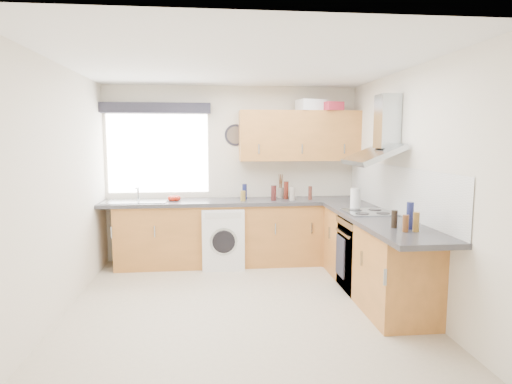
{
  "coord_description": "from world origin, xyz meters",
  "views": [
    {
      "loc": [
        -0.29,
        -4.39,
        1.75
      ],
      "look_at": [
        0.25,
        0.85,
        1.1
      ],
      "focal_mm": 30.0,
      "sensor_mm": 36.0,
      "label": 1
    }
  ],
  "objects": [
    {
      "name": "extractor_hood",
      "position": [
        1.6,
        0.3,
        1.77
      ],
      "size": [
        0.52,
        0.78,
        0.66
      ],
      "primitive_type": null,
      "color": "#A1ABB3",
      "rests_on": "wall_right"
    },
    {
      "name": "bottle_3",
      "position": [
        1.56,
        -0.72,
        1.0
      ],
      "size": [
        0.06,
        0.06,
        0.18
      ],
      "primitive_type": "cylinder",
      "color": "brown",
      "rests_on": "worktop_right"
    },
    {
      "name": "window_blind",
      "position": [
        -1.05,
        1.7,
        2.18
      ],
      "size": [
        1.5,
        0.18,
        0.14
      ],
      "primitive_type": "cube",
      "color": "#21202A",
      "rests_on": "wall_back"
    },
    {
      "name": "oven",
      "position": [
        1.5,
        0.3,
        0.42
      ],
      "size": [
        0.56,
        0.58,
        0.85
      ],
      "primitive_type": "cube",
      "color": "black",
      "rests_on": "ground_plane"
    },
    {
      "name": "wall_left",
      "position": [
        -1.8,
        0.0,
        1.25
      ],
      "size": [
        0.02,
        3.6,
        2.5
      ],
      "primitive_type": "cube",
      "color": "silver",
      "rests_on": "ground_plane"
    },
    {
      "name": "wall_clock",
      "position": [
        0.05,
        1.78,
        1.81
      ],
      "size": [
        0.31,
        0.04,
        0.31
      ],
      "primitive_type": "cylinder",
      "rotation": [
        1.57,
        0.0,
        0.0
      ],
      "color": "#21202A",
      "rests_on": "wall_back"
    },
    {
      "name": "jar_5",
      "position": [
        0.13,
        1.4,
        0.98
      ],
      "size": [
        0.07,
        0.07,
        0.14
      ],
      "primitive_type": "cylinder",
      "color": "olive",
      "rests_on": "worktop_back"
    },
    {
      "name": "base_cab_back",
      "position": [
        -0.1,
        1.51,
        0.43
      ],
      "size": [
        3.0,
        0.58,
        0.86
      ],
      "primitive_type": "cube",
      "color": "#A1652C",
      "rests_on": "ground_plane"
    },
    {
      "name": "jar_4",
      "position": [
        0.16,
        1.59,
        1.02
      ],
      "size": [
        0.07,
        0.07,
        0.21
      ],
      "primitive_type": "cylinder",
      "color": "#151B4A",
      "rests_on": "worktop_back"
    },
    {
      "name": "utensil_pot",
      "position": [
        0.7,
        1.7,
        0.98
      ],
      "size": [
        0.12,
        0.12,
        0.14
      ],
      "primitive_type": "cylinder",
      "rotation": [
        0.0,
        0.0,
        -0.21
      ],
      "color": "gray",
      "rests_on": "worktop_back"
    },
    {
      "name": "sink",
      "position": [
        -1.33,
        1.5,
        0.95
      ],
      "size": [
        0.84,
        0.46,
        0.1
      ],
      "primitive_type": null,
      "color": "#A1ABB3",
      "rests_on": "worktop_back"
    },
    {
      "name": "upper_cabinets",
      "position": [
        0.95,
        1.62,
        1.8
      ],
      "size": [
        1.7,
        0.35,
        0.7
      ],
      "primitive_type": "cube",
      "color": "#A1652C",
      "rests_on": "wall_back"
    },
    {
      "name": "casserole",
      "position": [
        1.1,
        1.59,
        2.23
      ],
      "size": [
        0.42,
        0.35,
        0.15
      ],
      "primitive_type": "cube",
      "rotation": [
        0.0,
        0.0,
        0.28
      ],
      "color": "white",
      "rests_on": "upper_cabinets"
    },
    {
      "name": "tomato_cluster",
      "position": [
        -0.82,
        1.53,
        0.94
      ],
      "size": [
        0.18,
        0.18,
        0.07
      ],
      "primitive_type": null,
      "rotation": [
        0.0,
        0.0,
        -0.17
      ],
      "color": "red",
      "rests_on": "worktop_back"
    },
    {
      "name": "worktop_back",
      "position": [
        0.0,
        1.5,
        0.89
      ],
      "size": [
        3.6,
        0.62,
        0.05
      ],
      "primitive_type": "cube",
      "color": "#2F2F32",
      "rests_on": "base_cab_back"
    },
    {
      "name": "storage_box",
      "position": [
        1.39,
        1.52,
        2.21
      ],
      "size": [
        0.31,
        0.28,
        0.12
      ],
      "primitive_type": "cube",
      "rotation": [
        0.0,
        0.0,
        0.3
      ],
      "color": "#AE2539",
      "rests_on": "upper_cabinets"
    },
    {
      "name": "hob_plate",
      "position": [
        1.5,
        0.3,
        0.92
      ],
      "size": [
        0.52,
        0.52,
        0.01
      ],
      "primitive_type": "cube",
      "color": "#A1ABB3",
      "rests_on": "worktop_right"
    },
    {
      "name": "jar_3",
      "position": [
        0.75,
        1.55,
        1.03
      ],
      "size": [
        0.07,
        0.07,
        0.25
      ],
      "primitive_type": "cylinder",
      "color": "#561B12",
      "rests_on": "worktop_back"
    },
    {
      "name": "kitchen_roll",
      "position": [
        1.43,
        0.58,
        1.04
      ],
      "size": [
        0.13,
        0.13,
        0.25
      ],
      "primitive_type": "cylinder",
      "rotation": [
        0.0,
        0.0,
        0.16
      ],
      "color": "white",
      "rests_on": "worktop_right"
    },
    {
      "name": "jar_1",
      "position": [
        1.07,
        1.44,
        1.0
      ],
      "size": [
        0.05,
        0.05,
        0.19
      ],
      "primitive_type": "cylinder",
      "color": "#57291F",
      "rests_on": "worktop_back"
    },
    {
      "name": "jar_0",
      "position": [
        0.55,
        1.4,
        1.01
      ],
      "size": [
        0.07,
        0.07,
        0.21
      ],
      "primitive_type": "cylinder",
      "color": "#411717",
      "rests_on": "worktop_back"
    },
    {
      "name": "ceiling",
      "position": [
        0.0,
        0.0,
        2.5
      ],
      "size": [
        3.6,
        3.6,
        0.02
      ],
      "primitive_type": "cube",
      "color": "white",
      "rests_on": "wall_back"
    },
    {
      "name": "wall_right",
      "position": [
        1.8,
        0.0,
        1.25
      ],
      "size": [
        0.02,
        3.6,
        2.5
      ],
      "primitive_type": "cube",
      "color": "silver",
      "rests_on": "ground_plane"
    },
    {
      "name": "base_cab_corner",
      "position": [
        1.5,
        1.5,
        0.43
      ],
      "size": [
        0.6,
        0.6,
        0.86
      ],
      "primitive_type": "cube",
      "color": "#A1652C",
      "rests_on": "ground_plane"
    },
    {
      "name": "bottle_1",
      "position": [
        1.46,
        -0.72,
        0.99
      ],
      "size": [
        0.05,
        0.05,
        0.16
      ],
      "primitive_type": "cylinder",
      "color": "brown",
      "rests_on": "worktop_right"
    },
    {
      "name": "bottle_0",
      "position": [
        1.44,
        -0.53,
        0.99
      ],
      "size": [
        0.06,
        0.06,
        0.17
      ],
      "primitive_type": "cylinder",
      "color": "black",
      "rests_on": "worktop_right"
    },
    {
      "name": "splashback",
      "position": [
        1.79,
        0.3,
        1.18
      ],
      "size": [
        0.01,
        3.0,
        0.54
      ],
      "primitive_type": "cube",
      "color": "white",
      "rests_on": "wall_right"
    },
    {
      "name": "washing_machine",
      "position": [
        -0.15,
        1.4,
        0.41
      ],
      "size": [
        0.57,
        0.55,
        0.82
      ],
      "primitive_type": "cube",
      "rotation": [
        0.0,
        0.0,
        -0.01
      ],
      "color": "white",
      "rests_on": "ground_plane"
    },
    {
      "name": "jar_6",
      "position": [
        0.81,
        1.5,
        0.97
      ],
      "size": [
        0.04,
        0.04,
        0.11
      ],
      "primitive_type": "cylinder",
      "color": "#1C5025",
      "rests_on": "worktop_back"
    },
    {
      "name": "worktop_right",
      "position": [
        1.5,
        0.0,
        0.89
      ],
      "size": [
        0.62,
        2.42,
        0.05
      ],
      "primitive_type": "cube",
      "color": "#2F2F32",
      "rests_on": "base_cab_right"
    },
    {
      "name": "window",
      "position": [
        -1.05,
        1.79,
        1.55
      ],
      "size": [
        1.4,
        0.02,
        1.1
      ],
      "primitive_type": "cube",
      "color": "white",
      "rests_on": "wall_back"
    },
    {
      "name": "jar_2",
      "position": [
        0.81,
        1.39,
        1.0
      ],
      "size": [
        0.07,
        0.07,
        0.18
      ],
      "primitive_type": "cylinder",
      "color": "#A69A8E",
      "rests_on": "worktop_back"
    },
    {
      "name": "wall_front",
      "position": [
        0.0,
        -1.8,
        1.25
      ],
      "size": [
        3.6,
        0.02,
        2.5
      ],
      "primitive_type": "cube",
      "color": "silver",
      "rests_on": "ground_plane"
    },
    {
      "name": "wall_back",
      "position": [
        0.0,
        1.8,
        1.25
      ],
      "size": [
        3.6,
        0.02,
        2.5
      ],
      "primitive_type": "cube",
      "color": "silver",
      "rests_on": "ground_plane"
    },
    {
      "name": "bottle_2",
      "position": [
        1.56,
        -0.6,
        1.04
      ],
      "size": [
        0.07,
        0.07,
        0.26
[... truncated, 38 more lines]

